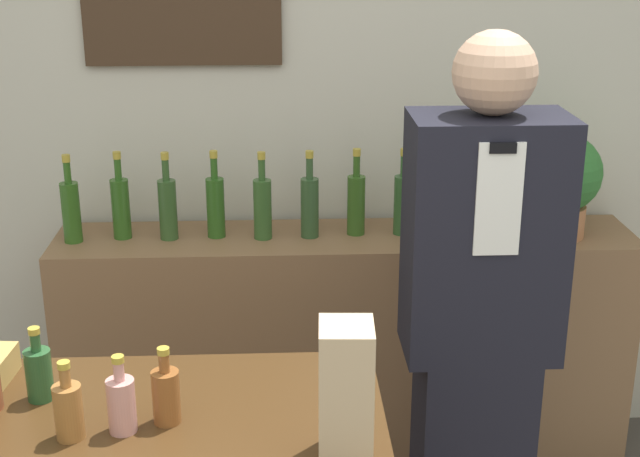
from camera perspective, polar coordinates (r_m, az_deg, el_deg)
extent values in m
cube|color=beige|center=(3.32, -1.00, 7.97)|extent=(5.20, 0.06, 2.70)
cube|color=#3E2A1C|center=(3.24, -8.86, 14.23)|extent=(0.70, 0.02, 0.45)
cube|color=brown|center=(3.39, 1.59, -7.80)|extent=(2.09, 0.38, 0.92)
cube|color=#402813|center=(2.13, -11.91, -12.57)|extent=(1.16, 0.67, 0.04)
cube|color=black|center=(2.54, 10.46, -0.58)|extent=(0.44, 0.26, 0.70)
cube|color=white|center=(2.37, 11.38, 1.81)|extent=(0.12, 0.01, 0.31)
cube|color=black|center=(2.33, 11.63, 5.07)|extent=(0.07, 0.01, 0.03)
sphere|color=tan|center=(2.42, 11.12, 9.76)|extent=(0.23, 0.23, 0.23)
cylinder|color=#B27047|center=(3.30, 14.97, 0.51)|extent=(0.19, 0.19, 0.11)
sphere|color=#2D6B2D|center=(3.25, 15.24, 3.46)|extent=(0.28, 0.28, 0.28)
cube|color=tan|center=(1.88, 1.66, -10.51)|extent=(0.12, 0.13, 0.31)
cylinder|color=#26512A|center=(2.24, -17.54, -8.93)|extent=(0.06, 0.06, 0.13)
cylinder|color=#26512A|center=(2.20, -17.76, -6.95)|extent=(0.02, 0.02, 0.04)
cylinder|color=#B29933|center=(2.19, -17.84, -6.25)|extent=(0.03, 0.03, 0.01)
cylinder|color=#996330|center=(2.07, -15.79, -11.24)|extent=(0.06, 0.06, 0.13)
cylinder|color=#996330|center=(2.03, -16.01, -9.14)|extent=(0.02, 0.02, 0.04)
cylinder|color=#B29933|center=(2.02, -16.09, -8.39)|extent=(0.03, 0.03, 0.01)
cylinder|color=tan|center=(2.07, -12.58, -11.01)|extent=(0.06, 0.06, 0.13)
cylinder|color=tan|center=(2.02, -12.76, -8.91)|extent=(0.02, 0.02, 0.04)
cylinder|color=#B29933|center=(2.01, -12.82, -8.16)|extent=(0.03, 0.03, 0.01)
cylinder|color=brown|center=(2.08, -9.82, -10.57)|extent=(0.06, 0.06, 0.13)
cylinder|color=brown|center=(2.04, -9.95, -8.48)|extent=(0.02, 0.02, 0.04)
cylinder|color=#B29933|center=(2.03, -10.00, -7.73)|extent=(0.03, 0.03, 0.01)
cylinder|color=#2E591C|center=(3.23, -15.64, 0.99)|extent=(0.06, 0.06, 0.21)
cylinder|color=#2E591C|center=(3.19, -15.87, 3.47)|extent=(0.02, 0.02, 0.08)
cylinder|color=#B29933|center=(3.17, -15.95, 4.34)|extent=(0.03, 0.03, 0.03)
cylinder|color=#2C571C|center=(3.22, -12.62, 1.23)|extent=(0.06, 0.06, 0.21)
cylinder|color=#2C571C|center=(3.18, -12.81, 3.71)|extent=(0.02, 0.02, 0.08)
cylinder|color=#B29933|center=(3.17, -12.88, 4.59)|extent=(0.03, 0.03, 0.03)
cylinder|color=#305126|center=(3.18, -9.71, 1.19)|extent=(0.06, 0.06, 0.21)
cylinder|color=#305126|center=(3.14, -9.86, 3.71)|extent=(0.02, 0.02, 0.08)
cylinder|color=#B29933|center=(3.13, -9.91, 4.60)|extent=(0.03, 0.03, 0.03)
cylinder|color=#2A561C|center=(3.18, -6.70, 1.32)|extent=(0.06, 0.06, 0.21)
cylinder|color=#2A561C|center=(3.14, -6.80, 3.85)|extent=(0.02, 0.02, 0.08)
cylinder|color=#B29933|center=(3.13, -6.84, 4.74)|extent=(0.03, 0.03, 0.03)
cylinder|color=#315627|center=(3.15, -3.70, 1.23)|extent=(0.06, 0.06, 0.21)
cylinder|color=#315627|center=(3.11, -3.75, 3.78)|extent=(0.02, 0.02, 0.08)
cylinder|color=#B29933|center=(3.09, -3.77, 4.68)|extent=(0.03, 0.03, 0.03)
cylinder|color=#2E4C29|center=(3.16, -0.66, 1.33)|extent=(0.06, 0.06, 0.21)
cylinder|color=#2E4C29|center=(3.12, -0.67, 3.87)|extent=(0.02, 0.02, 0.08)
cylinder|color=#B29933|center=(3.10, -0.68, 4.77)|extent=(0.03, 0.03, 0.03)
cylinder|color=#30561D|center=(3.19, 2.32, 1.49)|extent=(0.06, 0.06, 0.21)
cylinder|color=#30561D|center=(3.15, 2.36, 4.01)|extent=(0.02, 0.02, 0.08)
cylinder|color=#B29933|center=(3.13, 2.37, 4.90)|extent=(0.03, 0.03, 0.03)
cylinder|color=#2A5126|center=(3.20, 5.31, 1.49)|extent=(0.06, 0.06, 0.21)
cylinder|color=#2A5126|center=(3.16, 5.39, 4.00)|extent=(0.02, 0.02, 0.08)
cylinder|color=#B29933|center=(3.15, 5.42, 4.89)|extent=(0.03, 0.03, 0.03)
cylinder|color=#26571E|center=(3.23, 8.23, 1.56)|extent=(0.06, 0.06, 0.21)
cylinder|color=#26571E|center=(3.19, 8.35, 4.04)|extent=(0.02, 0.02, 0.08)
cylinder|color=#B29933|center=(3.18, 8.40, 4.92)|extent=(0.03, 0.03, 0.03)
cylinder|color=#35581E|center=(3.25, 11.18, 1.48)|extent=(0.06, 0.06, 0.21)
cylinder|color=#35581E|center=(3.21, 11.35, 3.95)|extent=(0.02, 0.02, 0.08)
cylinder|color=#B29933|center=(3.20, 11.41, 4.82)|extent=(0.03, 0.03, 0.03)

